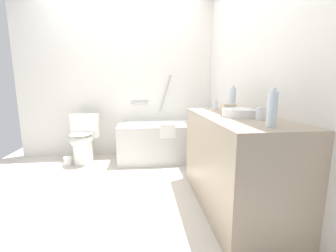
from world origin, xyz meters
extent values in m
plane|color=beige|center=(0.00, 0.00, 0.00)|extent=(3.83, 3.83, 0.00)
cube|color=silver|center=(0.00, 1.36, 1.29)|extent=(3.23, 0.10, 2.59)
cube|color=silver|center=(1.47, 0.00, 1.29)|extent=(0.10, 3.01, 2.59)
cube|color=silver|center=(0.63, 0.96, 0.28)|extent=(1.44, 0.69, 0.56)
cube|color=white|center=(0.63, 0.96, 0.52)|extent=(1.18, 0.50, 0.09)
cylinder|color=#ADADB2|center=(1.19, 0.96, 0.60)|extent=(0.09, 0.03, 0.03)
cylinder|color=#ADADB2|center=(0.65, 1.28, 1.00)|extent=(0.19, 0.03, 0.58)
cylinder|color=#ADADB2|center=(0.24, 1.28, 0.85)|extent=(0.28, 0.03, 0.03)
cube|color=white|center=(0.62, 0.63, 0.51)|extent=(0.22, 0.03, 0.20)
cylinder|color=white|center=(-0.60, 0.90, 0.18)|extent=(0.27, 0.27, 0.36)
ellipsoid|color=white|center=(-0.60, 0.86, 0.36)|extent=(0.34, 0.37, 0.16)
ellipsoid|color=white|center=(-0.60, 0.86, 0.45)|extent=(0.32, 0.35, 0.02)
cube|color=white|center=(-0.58, 1.06, 0.53)|extent=(0.40, 0.17, 0.35)
cylinder|color=#B5B5BA|center=(-0.58, 1.06, 0.71)|extent=(0.03, 0.03, 0.01)
cube|color=tan|center=(1.11, -0.49, 0.43)|extent=(0.61, 1.41, 0.86)
cylinder|color=white|center=(1.10, -0.54, 0.90)|extent=(0.29, 0.29, 0.07)
cylinder|color=#9E9EA3|center=(1.29, -0.54, 0.90)|extent=(0.02, 0.02, 0.06)
cylinder|color=#9E9EA3|center=(1.25, -0.54, 0.93)|extent=(0.08, 0.02, 0.02)
cylinder|color=#9E9EA3|center=(1.29, -0.60, 0.88)|extent=(0.03, 0.03, 0.04)
cylinder|color=#9E9EA3|center=(1.29, -0.48, 0.88)|extent=(0.03, 0.03, 0.04)
cylinder|color=silver|center=(1.10, -1.04, 0.98)|extent=(0.06, 0.06, 0.23)
cylinder|color=white|center=(1.10, -1.04, 1.11)|extent=(0.03, 0.03, 0.02)
cylinder|color=silver|center=(1.16, -0.93, 0.96)|extent=(0.07, 0.07, 0.19)
cylinder|color=white|center=(1.16, -0.93, 1.06)|extent=(0.04, 0.04, 0.02)
cylinder|color=silver|center=(1.18, -0.19, 0.98)|extent=(0.07, 0.07, 0.24)
cylinder|color=white|center=(1.18, -0.19, 1.11)|extent=(0.04, 0.04, 0.02)
cylinder|color=white|center=(1.09, 0.06, 0.91)|extent=(0.06, 0.06, 0.10)
cylinder|color=white|center=(1.18, -0.75, 0.91)|extent=(0.07, 0.07, 0.10)
cube|color=white|center=(1.16, -0.02, 0.87)|extent=(0.09, 0.06, 0.02)
cube|color=beige|center=(1.10, -0.28, 0.91)|extent=(0.12, 0.12, 0.09)
cylinder|color=white|center=(-0.80, 0.86, 0.06)|extent=(0.11, 0.11, 0.11)
camera|label=1|loc=(0.26, -2.40, 1.14)|focal=24.18mm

